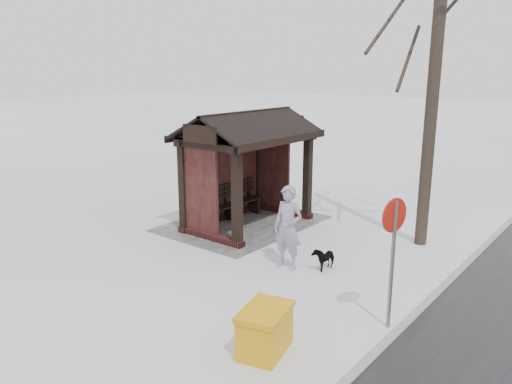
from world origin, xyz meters
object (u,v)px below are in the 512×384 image
dog (324,258)px  bus_shelter (244,146)px  pedestrian (288,227)px  road_sign (393,235)px  grit_bin (265,330)px

dog → bus_shelter: bearing=160.2°
pedestrian → dog: pedestrian is taller
bus_shelter → road_sign: size_ratio=1.63×
bus_shelter → pedestrian: (1.76, 2.70, -1.26)m
pedestrian → dog: 1.01m
dog → road_sign: bearing=-32.7°
pedestrian → grit_bin: pedestrian is taller
bus_shelter → dog: bus_shelter is taller
grit_bin → pedestrian: bearing=-165.1°
dog → pedestrian: bearing=-144.8°
bus_shelter → grit_bin: (4.65, 4.32, -1.81)m
dog → grit_bin: (3.31, 0.98, 0.11)m
pedestrian → grit_bin: 3.36m
bus_shelter → road_sign: bus_shelter is taller
dog → grit_bin: 3.45m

